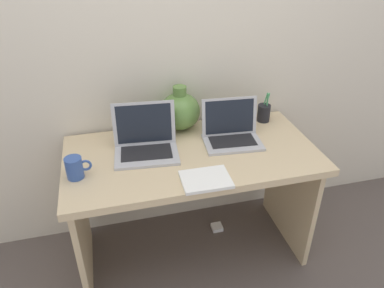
% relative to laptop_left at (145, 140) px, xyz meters
% --- Properties ---
extents(ground_plane, '(6.00, 6.00, 0.00)m').
position_rel_laptop_left_xyz_m(ground_plane, '(0.24, -0.08, -0.81)').
color(ground_plane, '#564C47').
extents(back_wall, '(4.40, 0.04, 2.40)m').
position_rel_laptop_left_xyz_m(back_wall, '(0.24, 0.30, 0.39)').
color(back_wall, beige).
rests_on(back_wall, ground).
extents(desk, '(1.34, 0.68, 0.74)m').
position_rel_laptop_left_xyz_m(desk, '(0.24, -0.08, -0.23)').
color(desk, '#D1B78C').
rests_on(desk, ground).
extents(laptop_left, '(0.35, 0.28, 0.25)m').
position_rel_laptop_left_xyz_m(laptop_left, '(0.00, 0.00, 0.00)').
color(laptop_left, '#B2B2B7').
rests_on(laptop_left, desk).
extents(laptop_right, '(0.33, 0.25, 0.23)m').
position_rel_laptop_left_xyz_m(laptop_right, '(0.48, -0.01, -0.00)').
color(laptop_right, '#B2B2B7').
rests_on(laptop_right, desk).
extents(green_vase, '(0.23, 0.23, 0.26)m').
position_rel_laptop_left_xyz_m(green_vase, '(0.24, 0.20, 0.05)').
color(green_vase, '#5B843D').
rests_on(green_vase, desk).
extents(notebook_stack, '(0.24, 0.18, 0.02)m').
position_rel_laptop_left_xyz_m(notebook_stack, '(0.24, -0.34, -0.06)').
color(notebook_stack, white).
rests_on(notebook_stack, desk).
extents(coffee_mug, '(0.12, 0.08, 0.11)m').
position_rel_laptop_left_xyz_m(coffee_mug, '(-0.36, -0.16, -0.01)').
color(coffee_mug, '#335199').
rests_on(coffee_mug, desk).
extents(pen_cup, '(0.08, 0.08, 0.19)m').
position_rel_laptop_left_xyz_m(pen_cup, '(0.75, 0.16, -0.01)').
color(pen_cup, black).
rests_on(pen_cup, desk).
extents(power_brick, '(0.07, 0.07, 0.03)m').
position_rel_laptop_left_xyz_m(power_brick, '(0.45, 0.06, -0.79)').
color(power_brick, white).
rests_on(power_brick, ground).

